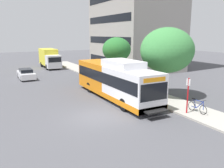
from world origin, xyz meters
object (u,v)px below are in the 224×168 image
bus_stop_sign_pole (188,93)px  bicycle_parked (197,107)px  parked_car_far_lane (26,74)px  street_tree_near_stop (167,50)px  street_tree_mid_block (117,50)px  box_truck_background (50,58)px  transit_bus (115,80)px

bus_stop_sign_pole → bicycle_parked: (0.78, -0.27, -1.09)m
parked_car_far_lane → bus_stop_sign_pole: bearing=-68.0°
street_tree_near_stop → street_tree_mid_block: bearing=91.4°
bus_stop_sign_pole → box_truck_background: (-2.92, 29.31, 0.09)m
bus_stop_sign_pole → street_tree_mid_block: street_tree_mid_block is taller
bicycle_parked → parked_car_far_lane: bearing=113.6°
transit_bus → bus_stop_sign_pole: transit_bus is taller
parked_car_far_lane → box_truck_background: bearing=59.5°
bus_stop_sign_pole → transit_bus: bearing=111.3°
street_tree_near_stop → box_truck_background: (-4.72, 24.81, -2.64)m
bus_stop_sign_pole → bicycle_parked: bearing=-19.0°
parked_car_far_lane → bicycle_parked: bearing=-66.4°
parked_car_far_lane → transit_bus: bearing=-67.6°
transit_bus → street_tree_mid_block: 8.38m
bicycle_parked → box_truck_background: size_ratio=0.25×
street_tree_near_stop → box_truck_background: size_ratio=0.90×
bicycle_parked → box_truck_background: 29.84m
street_tree_mid_block → box_truck_background: bearing=105.8°
bicycle_parked → street_tree_mid_block: size_ratio=0.33×
transit_bus → parked_car_far_lane: size_ratio=2.72×
bus_stop_sign_pole → bicycle_parked: size_ratio=1.48×
bicycle_parked → box_truck_background: box_truck_background is taller
transit_bus → bicycle_parked: 7.54m
street_tree_near_stop → transit_bus: bearing=155.9°
bus_stop_sign_pole → box_truck_background: box_truck_background is taller
parked_car_far_lane → box_truck_background: size_ratio=0.64×
street_tree_near_stop → parked_car_far_lane: street_tree_near_stop is taller
bicycle_parked → parked_car_far_lane: (-9.00, 20.59, 0.10)m
street_tree_near_stop → street_tree_mid_block: street_tree_near_stop is taller
bus_stop_sign_pole → street_tree_near_stop: 5.57m
transit_bus → bus_stop_sign_pole: (2.50, -6.42, -0.05)m
bus_stop_sign_pole → box_truck_background: size_ratio=0.37×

